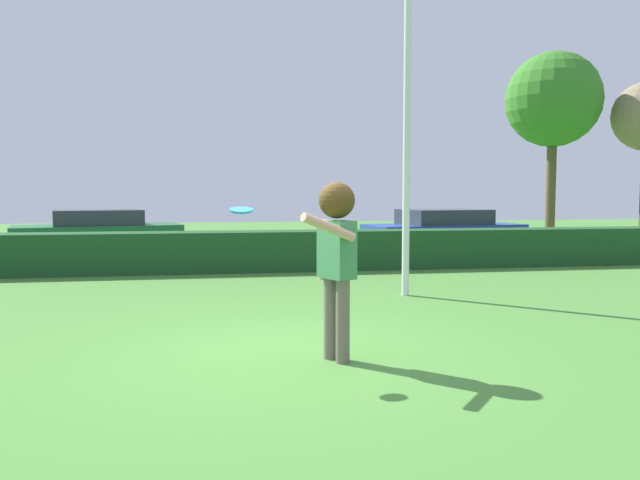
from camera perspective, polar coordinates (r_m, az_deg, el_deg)
ground_plane at (r=6.68m, az=-2.76°, el=-10.36°), size 60.00×60.00×0.00m
person at (r=6.22m, az=1.47°, el=-0.49°), size 0.62×0.77×1.80m
frisbee at (r=6.06m, az=-7.22°, el=2.72°), size 0.23×0.23×0.07m
lamppost at (r=10.50m, az=8.00°, el=14.70°), size 0.24×0.24×6.54m
hedge_row at (r=13.63m, az=-6.35°, el=-1.01°), size 24.78×0.90×0.86m
parked_car_green at (r=17.46m, az=-19.62°, el=0.77°), size 4.49×2.67×1.25m
parked_car_blue at (r=17.16m, az=11.23°, el=0.89°), size 4.42×2.36×1.25m
maple_tree at (r=23.07m, az=20.55°, el=11.85°), size 3.20×3.20×6.46m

